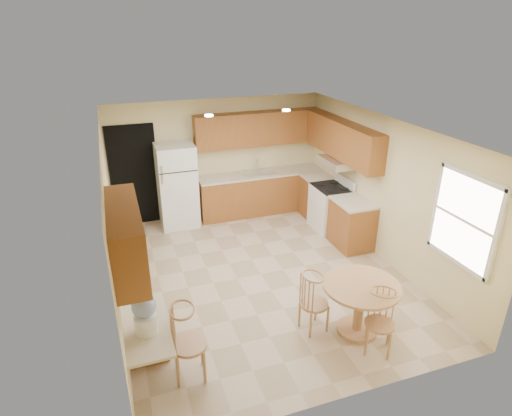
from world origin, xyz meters
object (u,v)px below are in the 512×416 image
object	(u,v)px
refrigerator	(177,186)
chair_table_b	(385,321)
dining_table	(360,301)
chair_desk	(190,341)
chair_table_a	(317,300)
water_crock	(145,313)
stove	(331,207)

from	to	relation	value
refrigerator	chair_table_b	size ratio (longest dim) A/B	1.97
dining_table	chair_desk	bearing A→B (deg)	-176.88
chair_table_a	chair_desk	xyz separation A→B (m)	(-1.77, -0.29, 0.06)
chair_table_a	water_crock	xyz separation A→B (m)	(-2.22, -0.19, 0.49)
water_crock	chair_table_a	bearing A→B (deg)	4.77
stove	water_crock	bearing A→B (deg)	-142.62
chair_desk	dining_table	bearing A→B (deg)	100.10
refrigerator	dining_table	size ratio (longest dim) A/B	1.67
dining_table	chair_table_b	distance (m)	0.49
stove	chair_table_a	distance (m)	3.29
refrigerator	chair_table_b	world-z (taller)	refrigerator
chair_table_a	chair_table_b	size ratio (longest dim) A/B	1.00
chair_table_a	stove	bearing A→B (deg)	140.45
chair_table_a	chair_table_b	world-z (taller)	chair_table_a
refrigerator	dining_table	xyz separation A→B (m)	(1.72, -4.20, -0.36)
chair_table_a	water_crock	distance (m)	2.28
refrigerator	chair_desk	distance (m)	4.38
stove	water_crock	size ratio (longest dim) A/B	1.94
dining_table	water_crock	distance (m)	2.82
chair_table_b	dining_table	bearing A→B (deg)	-50.03
dining_table	chair_table_a	distance (m)	0.58
stove	water_crock	xyz separation A→B (m)	(-3.92, -3.00, 0.55)
refrigerator	water_crock	xyz separation A→B (m)	(-1.05, -4.22, 0.17)
stove	chair_table_a	xyz separation A→B (m)	(-1.71, -2.81, 0.06)
chair_table_a	water_crock	bearing A→B (deg)	-93.52
dining_table	chair_desk	xyz separation A→B (m)	(-2.32, -0.13, 0.09)
refrigerator	chair_table_a	bearing A→B (deg)	-73.86
chair_desk	chair_table_b	bearing A→B (deg)	88.42
stove	chair_table_b	distance (m)	3.64
stove	chair_table_b	xyz separation A→B (m)	(-1.11, -3.46, 0.06)
refrigerator	water_crock	distance (m)	4.35
refrigerator	stove	xyz separation A→B (m)	(2.88, -1.22, -0.39)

